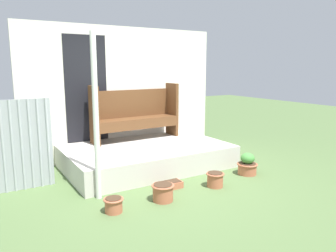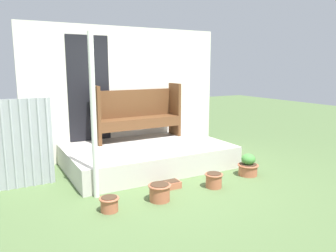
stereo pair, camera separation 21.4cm
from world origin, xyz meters
name	(u,v)px [view 1 (the left image)]	position (x,y,z in m)	size (l,w,h in m)	color
ground_plane	(163,183)	(0.00, 0.00, 0.00)	(24.00, 24.00, 0.00)	#516B3D
porch_slab	(147,156)	(0.18, 0.92, 0.20)	(2.89, 1.84, 0.39)	beige
house_wall	(123,92)	(0.14, 1.87, 1.30)	(4.09, 0.08, 2.60)	white
support_post	(96,118)	(-1.08, -0.06, 1.14)	(0.08, 0.08, 2.27)	white
bench	(135,112)	(0.25, 1.54, 0.94)	(1.78, 0.46, 1.09)	brown
flower_pot_left	(114,204)	(-1.08, -0.60, 0.11)	(0.26, 0.26, 0.19)	#B26042
flower_pot_middle	(163,192)	(-0.36, -0.61, 0.13)	(0.32, 0.32, 0.24)	#B26042
flower_pot_right	(215,179)	(0.60, -0.56, 0.12)	(0.28, 0.28, 0.23)	#B26042
flower_pot_far_right	(247,165)	(1.45, -0.37, 0.16)	(0.36, 0.36, 0.37)	#B26042
planter_box_rect	(170,185)	(-0.04, -0.26, 0.05)	(0.38, 0.20, 0.11)	#B76647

